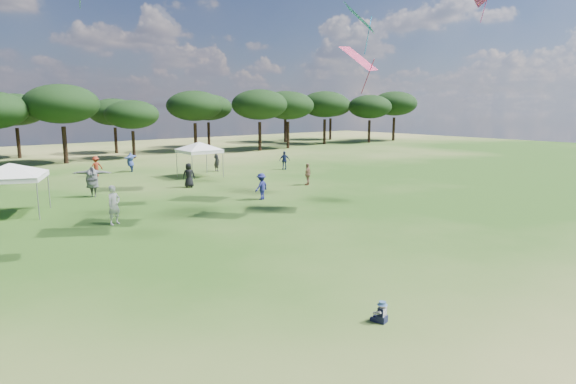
% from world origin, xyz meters
% --- Properties ---
extents(ground, '(140.00, 140.00, 0.00)m').
position_xyz_m(ground, '(0.00, 0.00, 0.00)').
color(ground, '#2D5218').
rests_on(ground, ground).
extents(tree_line, '(108.78, 17.63, 7.77)m').
position_xyz_m(tree_line, '(2.39, 47.41, 5.42)').
color(tree_line, black).
rests_on(tree_line, ground).
extents(tent_left, '(5.67, 5.67, 2.99)m').
position_xyz_m(tent_left, '(-5.28, 22.13, 2.57)').
color(tent_left, gray).
rests_on(tent_left, ground).
extents(tent_right, '(5.72, 5.72, 3.05)m').
position_xyz_m(tent_right, '(8.83, 28.05, 2.63)').
color(tent_right, gray).
rests_on(tent_right, ground).
extents(toddler, '(0.41, 0.44, 0.57)m').
position_xyz_m(toddler, '(-0.51, 2.16, 0.25)').
color(toddler, '#161932').
rests_on(toddler, ground).
extents(festival_crowd, '(31.18, 18.55, 1.92)m').
position_xyz_m(festival_crowd, '(0.17, 26.40, 0.87)').
color(festival_crowd, navy).
rests_on(festival_crowd, ground).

